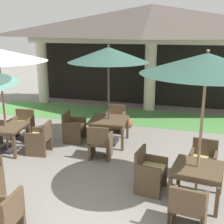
# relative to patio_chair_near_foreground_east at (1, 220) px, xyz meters

# --- Properties ---
(background_pavilion) EXTENTS (10.83, 3.17, 4.12)m
(background_pavilion) POSITION_rel_patio_chair_near_foreground_east_xyz_m (0.95, 8.54, 2.82)
(background_pavilion) COLOR beige
(background_pavilion) RESTS_ON ground
(lawn_strip) EXTENTS (12.63, 2.11, 0.01)m
(lawn_strip) POSITION_rel_patio_chair_near_foreground_east_xyz_m (0.95, 7.22, -0.39)
(lawn_strip) COLOR #519347
(lawn_strip) RESTS_ON ground
(patio_chair_near_foreground_east) EXTENTS (0.61, 0.61, 0.86)m
(patio_chair_near_foreground_east) POSITION_rel_patio_chair_near_foreground_east_xyz_m (0.00, 0.00, 0.00)
(patio_chair_near_foreground_east) COLOR brown
(patio_chair_near_foreground_east) RESTS_ON ground
(patio_table_mid_left) EXTENTS (1.02, 1.02, 0.71)m
(patio_table_mid_left) POSITION_rel_patio_chair_near_foreground_east_xyz_m (2.89, 2.05, 0.22)
(patio_table_mid_left) COLOR brown
(patio_table_mid_left) RESTS_ON ground
(patio_umbrella_mid_left) EXTENTS (2.32, 2.32, 2.90)m
(patio_umbrella_mid_left) POSITION_rel_patio_chair_near_foreground_east_xyz_m (2.89, 2.05, 2.24)
(patio_umbrella_mid_left) COLOR #2D2D2D
(patio_umbrella_mid_left) RESTS_ON ground
(patio_chair_mid_left_west) EXTENTS (0.62, 0.68, 0.88)m
(patio_chair_mid_left_west) POSITION_rel_patio_chair_near_foreground_east_xyz_m (1.96, 2.18, 0.02)
(patio_chair_mid_left_west) COLOR brown
(patio_chair_mid_left_west) RESTS_ON ground
(patio_chair_mid_left_north) EXTENTS (0.63, 0.59, 0.88)m
(patio_chair_mid_left_north) POSITION_rel_patio_chair_near_foreground_east_xyz_m (3.02, 2.98, 0.01)
(patio_chair_mid_left_north) COLOR brown
(patio_chair_mid_left_north) RESTS_ON ground
(patio_chair_mid_left_south) EXTENTS (0.65, 0.58, 0.83)m
(patio_chair_mid_left_south) POSITION_rel_patio_chair_near_foreground_east_xyz_m (2.76, 1.12, -0.00)
(patio_chair_mid_left_south) COLOR brown
(patio_chair_mid_left_south) RESTS_ON ground
(patio_table_mid_right) EXTENTS (1.07, 1.07, 0.72)m
(patio_table_mid_right) POSITION_rel_patio_chair_near_foreground_east_xyz_m (-2.09, 3.13, 0.23)
(patio_table_mid_right) COLOR brown
(patio_table_mid_right) RESTS_ON ground
(patio_chair_mid_right_north) EXTENTS (0.64, 0.57, 0.87)m
(patio_chair_mid_right_north) POSITION_rel_patio_chair_near_foreground_east_xyz_m (-2.19, 4.09, 0.02)
(patio_chair_mid_right_north) COLOR brown
(patio_chair_mid_right_north) RESTS_ON ground
(patio_chair_mid_right_east) EXTENTS (0.61, 0.60, 0.88)m
(patio_chair_mid_right_east) POSITION_rel_patio_chair_near_foreground_east_xyz_m (-1.14, 3.23, 0.01)
(patio_chair_mid_right_east) COLOR brown
(patio_chair_mid_right_east) RESTS_ON ground
(patio_table_far_back) EXTENTS (1.12, 1.12, 0.73)m
(patio_table_far_back) POSITION_rel_patio_chair_near_foreground_east_xyz_m (0.41, 4.45, 0.24)
(patio_table_far_back) COLOR brown
(patio_table_far_back) RESTS_ON ground
(patio_umbrella_far_back) EXTENTS (2.22, 2.22, 2.82)m
(patio_umbrella_far_back) POSITION_rel_patio_chair_near_foreground_east_xyz_m (0.41, 4.45, 2.13)
(patio_umbrella_far_back) COLOR #2D2D2D
(patio_umbrella_far_back) RESTS_ON ground
(patio_chair_far_back_north) EXTENTS (0.64, 0.64, 0.83)m
(patio_chair_far_back_north) POSITION_rel_patio_chair_near_foreground_east_xyz_m (0.32, 5.51, -0.01)
(patio_chair_far_back_north) COLOR brown
(patio_chair_far_back_north) RESTS_ON ground
(patio_chair_far_back_south) EXTENTS (0.59, 0.60, 0.91)m
(patio_chair_far_back_south) POSITION_rel_patio_chair_near_foreground_east_xyz_m (0.50, 3.38, 0.02)
(patio_chair_far_back_south) COLOR brown
(patio_chair_far_back_south) RESTS_ON ground
(patio_chair_far_back_west) EXTENTS (0.61, 0.68, 0.86)m
(patio_chair_far_back_west) POSITION_rel_patio_chair_near_foreground_east_xyz_m (-0.66, 4.35, 0.01)
(patio_chair_far_back_west) COLOR brown
(patio_chair_far_back_west) RESTS_ON ground
(terracotta_urn) EXTENTS (0.30, 0.30, 0.38)m
(terracotta_urn) POSITION_rel_patio_chair_near_foreground_east_xyz_m (0.65, 5.95, -0.25)
(terracotta_urn) COLOR brown
(terracotta_urn) RESTS_ON ground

